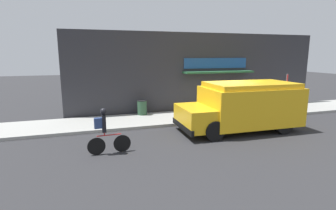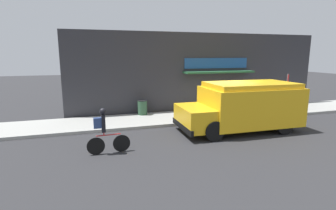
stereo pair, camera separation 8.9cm
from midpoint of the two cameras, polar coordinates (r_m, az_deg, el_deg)
name	(u,v)px [view 1 (the left image)]	position (r m, az deg, el deg)	size (l,w,h in m)	color
ground_plane	(225,122)	(13.57, 12.03, -3.65)	(70.00, 70.00, 0.00)	#2B2B2D
sidewalk	(212,115)	(14.70, 9.47, -2.15)	(28.00, 2.68, 0.14)	#999993
storefront	(202,72)	(15.76, 7.25, 7.03)	(15.58, 0.97, 4.60)	#2D2D33
school_bus	(243,106)	(12.15, 15.86, -0.12)	(5.37, 2.93, 2.15)	yellow
cyclist	(105,131)	(9.20, -13.77, -5.52)	(1.49, 0.22, 1.61)	black
stop_sign_post	(286,87)	(16.06, 24.24, 3.67)	(0.45, 0.45, 2.17)	slate
trash_bin	(142,107)	(14.27, -5.85, -0.51)	(0.52, 0.52, 0.80)	#2D5138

